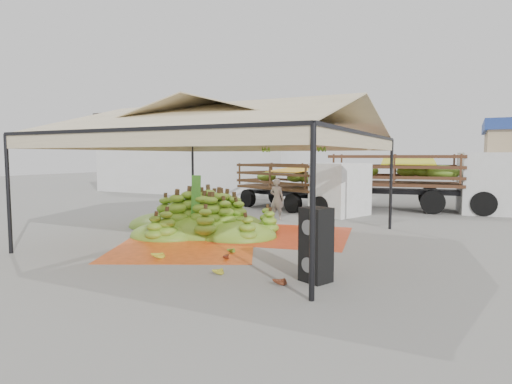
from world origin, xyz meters
The scene contains 17 objects.
ground centered at (0.00, 0.00, 0.00)m, with size 90.00×90.00×0.00m, color slate.
canopy_tent centered at (0.00, 0.00, 3.30)m, with size 8.10×8.10×4.00m.
building_white centered at (-10.00, 14.00, 2.71)m, with size 14.30×6.30×5.40m.
tarp_left centered at (-0.44, -1.54, 0.01)m, with size 3.72×3.54×0.01m, color #EE5916.
tarp_right centered at (1.32, 1.40, 0.01)m, with size 3.73×3.92×0.01m, color red.
banana_heap centered at (-1.49, 0.77, 0.64)m, with size 6.01×4.93×1.29m, color #507618.
hand_yellow_a centered at (-0.35, -2.75, 0.11)m, with size 0.49×0.40×0.22m, color gold.
hand_yellow_b centered at (1.66, -3.32, 0.10)m, with size 0.44×0.36×0.20m, color gold.
hand_red_a centered at (3.10, -3.38, 0.10)m, with size 0.44×0.36×0.20m, color #541F13.
hand_red_b centered at (1.13, -2.15, 0.09)m, with size 0.38×0.31×0.17m, color #592C14.
hand_green centered at (0.91, -1.45, 0.09)m, with size 0.38×0.31×0.17m, color #387F1A.
hanging_bunches centered at (2.33, -0.67, 2.62)m, with size 1.74×0.24×0.20m.
speaker_stack centered at (3.70, -2.89, 0.73)m, with size 0.67×0.64×1.46m.
banana_leaves centered at (-1.34, 0.56, 0.00)m, with size 0.96×1.36×3.70m, color #25731E, non-canonical shape.
vendor centered at (-0.32, 4.37, 0.80)m, with size 0.58×0.38×1.59m, color gray.
truck_left centered at (-0.33, 7.34, 1.33)m, with size 6.64×4.36×2.16m.
truck_right centered at (4.53, 9.79, 1.60)m, with size 7.85×3.53×2.60m.
Camera 1 is at (6.32, -10.77, 2.45)m, focal length 30.00 mm.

